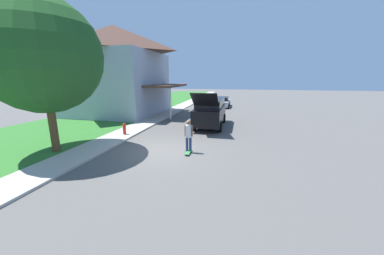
{
  "coord_description": "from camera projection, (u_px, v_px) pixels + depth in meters",
  "views": [
    {
      "loc": [
        3.76,
        -9.85,
        3.6
      ],
      "look_at": [
        1.17,
        1.45,
        0.9
      ],
      "focal_mm": 20.0,
      "sensor_mm": 36.0,
      "label": 1
    }
  ],
  "objects": [
    {
      "name": "ground_plane",
      "position": [
        164.0,
        150.0,
        10.98
      ],
      "size": [
        120.0,
        120.0,
        0.0
      ],
      "primitive_type": "plane",
      "color": "#54514F"
    },
    {
      "name": "lawn",
      "position": [
        100.0,
        120.0,
        18.41
      ],
      "size": [
        10.0,
        80.0,
        0.08
      ],
      "color": "#2D6B28",
      "rests_on": "ground_plane"
    },
    {
      "name": "sidewalk",
      "position": [
        148.0,
        122.0,
        17.45
      ],
      "size": [
        1.8,
        80.0,
        0.1
      ],
      "color": "#ADA89E",
      "rests_on": "ground_plane"
    },
    {
      "name": "house",
      "position": [
        116.0,
        69.0,
        21.05
      ],
      "size": [
        11.03,
        9.11,
        8.41
      ],
      "color": "#99A3B2",
      "rests_on": "lawn"
    },
    {
      "name": "lawn_tree_near",
      "position": [
        42.0,
        56.0,
        9.57
      ],
      "size": [
        5.16,
        5.16,
        7.06
      ],
      "color": "brown",
      "rests_on": "lawn"
    },
    {
      "name": "suv_parked",
      "position": [
        210.0,
        111.0,
        16.04
      ],
      "size": [
        2.03,
        5.82,
        2.73
      ],
      "color": "black",
      "rests_on": "ground_plane"
    },
    {
      "name": "car_down_street",
      "position": [
        222.0,
        102.0,
        27.13
      ],
      "size": [
        1.87,
        4.45,
        1.25
      ],
      "color": "#B7B7BC",
      "rests_on": "ground_plane"
    },
    {
      "name": "skateboarder",
      "position": [
        189.0,
        135.0,
        10.34
      ],
      "size": [
        0.41,
        0.22,
        1.63
      ],
      "color": "navy",
      "rests_on": "ground_plane"
    },
    {
      "name": "skateboard",
      "position": [
        188.0,
        152.0,
        10.39
      ],
      "size": [
        0.23,
        0.81,
        0.1
      ],
      "color": "#337F3D",
      "rests_on": "ground_plane"
    },
    {
      "name": "fire_hydrant",
      "position": [
        124.0,
        129.0,
        13.5
      ],
      "size": [
        0.2,
        0.2,
        0.72
      ],
      "color": "red",
      "rests_on": "sidewalk"
    }
  ]
}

